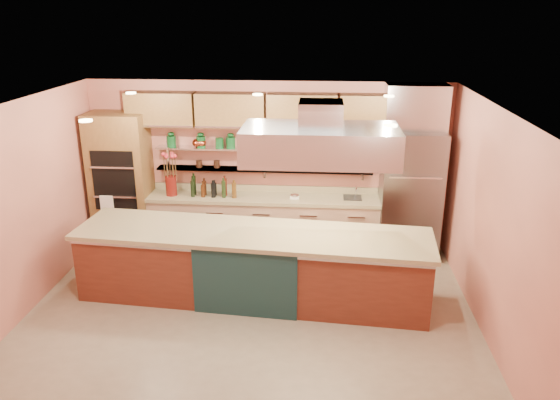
# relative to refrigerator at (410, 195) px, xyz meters

# --- Properties ---
(floor) EXTENTS (6.00, 5.00, 0.02)m
(floor) POSITION_rel_refrigerator_xyz_m (-2.35, -2.14, -1.06)
(floor) COLOR gray
(floor) RESTS_ON ground
(ceiling) EXTENTS (6.00, 5.00, 0.02)m
(ceiling) POSITION_rel_refrigerator_xyz_m (-2.35, -2.14, 1.75)
(ceiling) COLOR black
(ceiling) RESTS_ON wall_back
(wall_back) EXTENTS (6.00, 0.04, 2.80)m
(wall_back) POSITION_rel_refrigerator_xyz_m (-2.35, 0.36, 0.35)
(wall_back) COLOR #CD7661
(wall_back) RESTS_ON floor
(wall_front) EXTENTS (6.00, 0.04, 2.80)m
(wall_front) POSITION_rel_refrigerator_xyz_m (-2.35, -4.64, 0.35)
(wall_front) COLOR #CD7661
(wall_front) RESTS_ON floor
(wall_left) EXTENTS (0.04, 5.00, 2.80)m
(wall_left) POSITION_rel_refrigerator_xyz_m (-5.35, -2.14, 0.35)
(wall_left) COLOR #CD7661
(wall_left) RESTS_ON floor
(wall_right) EXTENTS (0.04, 5.00, 2.80)m
(wall_right) POSITION_rel_refrigerator_xyz_m (0.65, -2.14, 0.35)
(wall_right) COLOR #CD7661
(wall_right) RESTS_ON floor
(oven_stack) EXTENTS (0.95, 0.64, 2.30)m
(oven_stack) POSITION_rel_refrigerator_xyz_m (-4.80, 0.04, 0.10)
(oven_stack) COLOR brown
(oven_stack) RESTS_ON floor
(refrigerator) EXTENTS (0.95, 0.72, 2.10)m
(refrigerator) POSITION_rel_refrigerator_xyz_m (0.00, 0.00, 0.00)
(refrigerator) COLOR gray
(refrigerator) RESTS_ON floor
(back_counter) EXTENTS (3.84, 0.64, 0.93)m
(back_counter) POSITION_rel_refrigerator_xyz_m (-2.40, 0.06, -0.58)
(back_counter) COLOR tan
(back_counter) RESTS_ON floor
(wall_shelf_lower) EXTENTS (3.60, 0.26, 0.03)m
(wall_shelf_lower) POSITION_rel_refrigerator_xyz_m (-2.40, 0.23, 0.30)
(wall_shelf_lower) COLOR silver
(wall_shelf_lower) RESTS_ON wall_back
(wall_shelf_upper) EXTENTS (3.60, 0.26, 0.03)m
(wall_shelf_upper) POSITION_rel_refrigerator_xyz_m (-2.40, 0.23, 0.65)
(wall_shelf_upper) COLOR silver
(wall_shelf_upper) RESTS_ON wall_back
(upper_cabinets) EXTENTS (4.60, 0.36, 0.55)m
(upper_cabinets) POSITION_rel_refrigerator_xyz_m (-2.35, 0.18, 1.30)
(upper_cabinets) COLOR brown
(upper_cabinets) RESTS_ON wall_back
(range_hood) EXTENTS (2.00, 1.00, 0.45)m
(range_hood) POSITION_rel_refrigerator_xyz_m (-1.47, -1.64, 1.20)
(range_hood) COLOR silver
(range_hood) RESTS_ON ceiling
(ceiling_downlights) EXTENTS (4.00, 2.80, 0.02)m
(ceiling_downlights) POSITION_rel_refrigerator_xyz_m (-2.35, -1.94, 1.72)
(ceiling_downlights) COLOR #FFE5A5
(ceiling_downlights) RESTS_ON ceiling
(island) EXTENTS (4.88, 1.44, 1.00)m
(island) POSITION_rel_refrigerator_xyz_m (-2.37, -1.64, -0.55)
(island) COLOR maroon
(island) RESTS_ON floor
(flower_vase) EXTENTS (0.24, 0.24, 0.33)m
(flower_vase) POSITION_rel_refrigerator_xyz_m (-3.94, 0.01, 0.04)
(flower_vase) COLOR #64130F
(flower_vase) RESTS_ON back_counter
(oil_bottle_cluster) EXTENTS (0.84, 0.33, 0.26)m
(oil_bottle_cluster) POSITION_rel_refrigerator_xyz_m (-3.22, 0.01, 0.01)
(oil_bottle_cluster) COLOR black
(oil_bottle_cluster) RESTS_ON back_counter
(kitchen_scale) EXTENTS (0.17, 0.14, 0.08)m
(kitchen_scale) POSITION_rel_refrigerator_xyz_m (-1.87, 0.01, -0.08)
(kitchen_scale) COLOR white
(kitchen_scale) RESTS_ON back_counter
(bar_faucet) EXTENTS (0.04, 0.04, 0.21)m
(bar_faucet) POSITION_rel_refrigerator_xyz_m (-0.87, 0.11, -0.02)
(bar_faucet) COLOR white
(bar_faucet) RESTS_ON back_counter
(copper_kettle) EXTENTS (0.23, 0.23, 0.14)m
(copper_kettle) POSITION_rel_refrigerator_xyz_m (-3.51, 0.23, 0.74)
(copper_kettle) COLOR #B34529
(copper_kettle) RESTS_ON wall_shelf_upper
(green_canister) EXTENTS (0.16, 0.16, 0.16)m
(green_canister) POSITION_rel_refrigerator_xyz_m (-3.14, 0.23, 0.75)
(green_canister) COLOR #0E421A
(green_canister) RESTS_ON wall_shelf_upper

